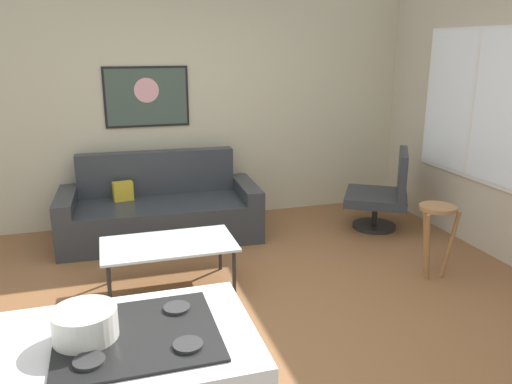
{
  "coord_description": "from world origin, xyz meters",
  "views": [
    {
      "loc": [
        -0.9,
        -3.29,
        1.97
      ],
      "look_at": [
        0.36,
        0.9,
        0.7
      ],
      "focal_mm": 35.68,
      "sensor_mm": 36.0,
      "label": 1
    }
  ],
  "objects_px": {
    "coffee_table": "(169,246)",
    "armchair": "(384,193)",
    "couch": "(160,212)",
    "mixing_bowl": "(85,325)",
    "wall_painting": "(147,97)",
    "bar_stool": "(436,223)"
  },
  "relations": [
    {
      "from": "couch",
      "to": "bar_stool",
      "type": "bearing_deg",
      "value": -37.33
    },
    {
      "from": "couch",
      "to": "mixing_bowl",
      "type": "relative_size",
      "value": 8.59
    },
    {
      "from": "armchair",
      "to": "mixing_bowl",
      "type": "bearing_deg",
      "value": -135.75
    },
    {
      "from": "wall_painting",
      "to": "armchair",
      "type": "bearing_deg",
      "value": -21.85
    },
    {
      "from": "couch",
      "to": "armchair",
      "type": "xyz_separation_m",
      "value": [
        2.38,
        -0.45,
        0.13
      ]
    },
    {
      "from": "armchair",
      "to": "mixing_bowl",
      "type": "distance_m",
      "value": 4.23
    },
    {
      "from": "coffee_table",
      "to": "armchair",
      "type": "distance_m",
      "value": 2.57
    },
    {
      "from": "couch",
      "to": "wall_painting",
      "type": "relative_size",
      "value": 2.28
    },
    {
      "from": "armchair",
      "to": "wall_painting",
      "type": "bearing_deg",
      "value": 158.15
    },
    {
      "from": "mixing_bowl",
      "to": "wall_painting",
      "type": "distance_m",
      "value": 3.97
    },
    {
      "from": "coffee_table",
      "to": "wall_painting",
      "type": "relative_size",
      "value": 1.2
    },
    {
      "from": "mixing_bowl",
      "to": "wall_painting",
      "type": "height_order",
      "value": "wall_painting"
    },
    {
      "from": "couch",
      "to": "armchair",
      "type": "bearing_deg",
      "value": -10.73
    },
    {
      "from": "couch",
      "to": "mixing_bowl",
      "type": "bearing_deg",
      "value": -100.45
    },
    {
      "from": "coffee_table",
      "to": "bar_stool",
      "type": "relative_size",
      "value": 1.66
    },
    {
      "from": "mixing_bowl",
      "to": "wall_painting",
      "type": "bearing_deg",
      "value": 81.3
    },
    {
      "from": "couch",
      "to": "bar_stool",
      "type": "distance_m",
      "value": 2.74
    },
    {
      "from": "couch",
      "to": "wall_painting",
      "type": "xyz_separation_m",
      "value": [
        -0.03,
        0.51,
        1.15
      ]
    },
    {
      "from": "wall_painting",
      "to": "couch",
      "type": "bearing_deg",
      "value": -86.95
    },
    {
      "from": "bar_stool",
      "to": "couch",
      "type": "bearing_deg",
      "value": 142.67
    },
    {
      "from": "armchair",
      "to": "wall_painting",
      "type": "relative_size",
      "value": 1.02
    },
    {
      "from": "couch",
      "to": "coffee_table",
      "type": "relative_size",
      "value": 1.9
    }
  ]
}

